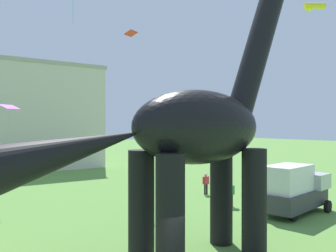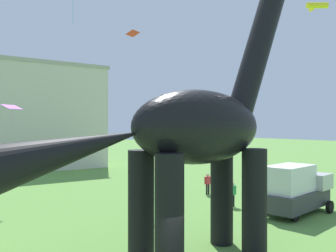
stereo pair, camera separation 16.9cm
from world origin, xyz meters
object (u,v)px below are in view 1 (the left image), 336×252
object	(u,v)px
person_strolling_adult	(206,182)
kite_far_right	(131,33)
kite_near_high	(314,7)
parked_box_truck	(294,188)
person_vendor_side	(252,183)
kite_mid_center	(10,107)
person_far_spectator	(231,192)
dinosaur_sculpture	(198,127)

from	to	relation	value
person_strolling_adult	kite_far_right	size ratio (longest dim) A/B	1.36
kite_near_high	person_strolling_adult	bearing A→B (deg)	142.64
parked_box_truck	kite_far_right	world-z (taller)	kite_far_right
parked_box_truck	kite_far_right	xyz separation A→B (m)	(-5.37, 12.20, 11.93)
person_vendor_side	person_strolling_adult	size ratio (longest dim) A/B	0.98
parked_box_truck	person_strolling_adult	size ratio (longest dim) A/B	3.33
kite_mid_center	kite_far_right	distance (m)	11.41
parked_box_truck	kite_mid_center	world-z (taller)	kite_mid_center
person_far_spectator	dinosaur_sculpture	bearing A→B (deg)	-80.12
parked_box_truck	kite_mid_center	xyz separation A→B (m)	(-14.68, 13.47, 5.46)
person_strolling_adult	person_vendor_side	bearing A→B (deg)	89.25
person_strolling_adult	kite_near_high	distance (m)	16.91
kite_near_high	kite_far_right	bearing A→B (deg)	141.53
parked_box_truck	dinosaur_sculpture	bearing A→B (deg)	-176.40
person_strolling_adult	kite_far_right	world-z (taller)	kite_far_right
dinosaur_sculpture	parked_box_truck	bearing A→B (deg)	39.49
kite_near_high	kite_far_right	xyz separation A→B (m)	(-11.84, 9.41, -1.93)
person_far_spectator	kite_mid_center	distance (m)	17.08
dinosaur_sculpture	person_strolling_adult	bearing A→B (deg)	73.30
parked_box_truck	person_far_spectator	bearing A→B (deg)	107.13
dinosaur_sculpture	kite_far_right	distance (m)	17.40
dinosaur_sculpture	parked_box_truck	world-z (taller)	dinosaur_sculpture
dinosaur_sculpture	person_strolling_adult	distance (m)	15.14
person_vendor_side	kite_far_right	distance (m)	16.05
person_vendor_side	kite_near_high	size ratio (longest dim) A/B	0.98
kite_near_high	kite_mid_center	bearing A→B (deg)	153.20
parked_box_truck	person_vendor_side	xyz separation A→B (m)	(2.14, 5.54, -0.60)
person_strolling_adult	dinosaur_sculpture	bearing A→B (deg)	1.14
dinosaur_sculpture	person_vendor_side	distance (m)	15.49
person_vendor_side	kite_near_high	distance (m)	15.34
person_far_spectator	kite_far_right	bearing A→B (deg)	174.48
kite_far_right	person_far_spectator	bearing A→B (deg)	-67.99
kite_far_right	person_strolling_adult	bearing A→B (deg)	-40.01
kite_far_right	kite_near_high	bearing A→B (deg)	-38.47
person_far_spectator	person_vendor_side	distance (m)	4.47
dinosaur_sculpture	person_strolling_adult	world-z (taller)	dinosaur_sculpture
dinosaur_sculpture	kite_mid_center	world-z (taller)	dinosaur_sculpture
person_far_spectator	person_strolling_adult	distance (m)	4.58
kite_near_high	kite_far_right	distance (m)	15.25
parked_box_truck	kite_near_high	distance (m)	15.54
person_strolling_adult	kite_mid_center	size ratio (longest dim) A/B	1.05
person_strolling_adult	parked_box_truck	bearing A→B (deg)	47.14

